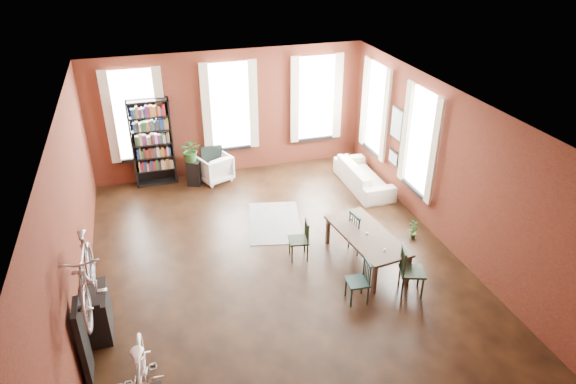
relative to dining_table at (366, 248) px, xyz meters
name	(u,v)px	position (x,y,z in m)	size (l,w,h in m)	color
room	(281,152)	(-1.42, 0.98, 1.81)	(9.00, 9.04, 3.22)	black
dining_table	(366,248)	(0.00, 0.00, 0.00)	(0.87, 1.90, 0.65)	#453429
dining_chair_a	(358,282)	(-0.62, -1.01, 0.08)	(0.38, 0.38, 0.81)	#173232
dining_chair_b	(299,240)	(-1.21, 0.53, 0.09)	(0.38, 0.38, 0.82)	black
dining_chair_c	(412,271)	(0.40, -1.08, 0.14)	(0.43, 0.43, 0.93)	#1D2E1B
dining_chair_d	(361,231)	(0.07, 0.42, 0.11)	(0.41, 0.41, 0.88)	#1B3C3A
bookshelf	(152,143)	(-3.67, 4.66, 0.78)	(1.00, 0.32, 2.20)	black
white_armchair	(214,166)	(-2.23, 4.40, 0.06)	(0.75, 0.70, 0.77)	silver
cream_sofa	(364,172)	(1.28, 2.96, 0.08)	(2.08, 0.61, 0.81)	beige
striped_rug	(275,222)	(-1.31, 1.93, -0.32)	(1.11, 1.78, 0.01)	black
bike_wall_rack	(83,342)	(-5.07, -1.44, 0.33)	(0.16, 0.60, 1.30)	black
console_table	(97,313)	(-4.95, -0.54, 0.08)	(0.40, 0.80, 0.80)	black
plant_stand	(194,173)	(-2.75, 4.32, -0.01)	(0.32, 0.32, 0.64)	black
plant_by_sofa	(344,167)	(1.15, 3.92, -0.20)	(0.32, 0.57, 0.26)	#305522
plant_small	(413,235)	(1.32, 0.49, -0.25)	(0.22, 0.42, 0.15)	#2E5A24
bicycle_floor	(137,354)	(-4.30, -2.33, 0.76)	(0.63, 0.95, 1.80)	silver
bicycle_hung	(82,254)	(-4.82, -1.44, 1.81)	(0.47, 1.00, 1.66)	#A5A8AD
plant_on_stand	(191,153)	(-2.78, 4.32, 0.55)	(0.53, 0.59, 0.46)	#275923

